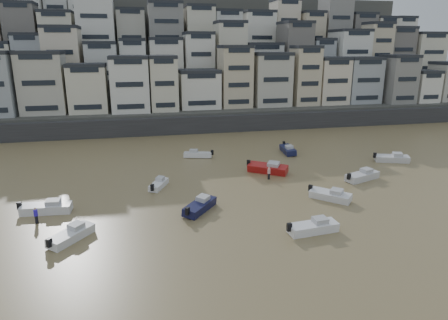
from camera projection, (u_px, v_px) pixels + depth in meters
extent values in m
cube|color=#38383A|center=(199.00, 124.00, 83.37)|extent=(140.00, 3.00, 3.50)
cube|color=#4C4C47|center=(216.00, 116.00, 90.90)|extent=(140.00, 14.00, 4.00)
cube|color=#4C4C47|center=(206.00, 97.00, 101.32)|extent=(140.00, 14.00, 10.00)
cube|color=#4C4C47|center=(199.00, 77.00, 111.46)|extent=(140.00, 14.00, 18.00)
cube|color=#4C4C47|center=(192.00, 61.00, 121.60)|extent=(140.00, 16.00, 26.00)
cube|color=#4C4C47|center=(186.00, 50.00, 133.89)|extent=(140.00, 18.00, 32.00)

